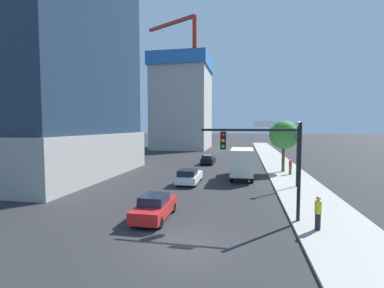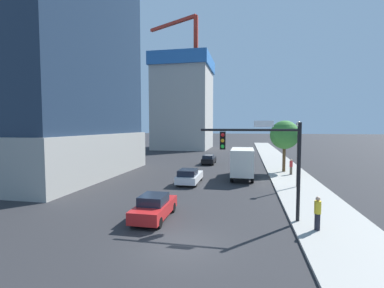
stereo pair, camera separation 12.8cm
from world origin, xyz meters
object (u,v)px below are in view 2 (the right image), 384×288
object	(u,v)px
car_white	(189,176)
traffic_light_pole	(263,151)
construction_building	(184,98)
car_red	(154,207)
box_truck	(242,162)
pedestrian_yellow_shirt	(318,213)
car_black	(209,159)
street_tree	(285,135)
street_lamp	(298,144)
pedestrian_red_shirt	(291,167)

from	to	relation	value
car_white	traffic_light_pole	bearing A→B (deg)	-55.98
construction_building	car_white	xyz separation A→B (m)	(10.03, -40.98, -11.79)
traffic_light_pole	car_white	distance (m)	11.77
car_red	box_truck	xyz separation A→B (m)	(4.99, 13.80, 1.09)
pedestrian_yellow_shirt	box_truck	bearing A→B (deg)	105.91
car_red	pedestrian_yellow_shirt	bearing A→B (deg)	-2.45
car_black	box_truck	xyz separation A→B (m)	(4.99, -10.38, 1.10)
construction_building	street_tree	distance (m)	39.08
street_lamp	car_white	distance (m)	10.38
street_lamp	pedestrian_red_shirt	distance (m)	7.02
pedestrian_red_shirt	car_black	bearing A→B (deg)	143.51
traffic_light_pole	pedestrian_yellow_shirt	world-z (taller)	traffic_light_pole
traffic_light_pole	pedestrian_red_shirt	world-z (taller)	traffic_light_pole
street_tree	car_white	distance (m)	13.36
street_tree	car_white	size ratio (longest dim) A/B	1.35
street_tree	car_black	world-z (taller)	street_tree
car_red	pedestrian_yellow_shirt	xyz separation A→B (m)	(9.03, -0.39, 0.34)
street_tree	car_black	xyz separation A→B (m)	(-9.79, 5.71, -3.81)
car_white	pedestrian_yellow_shirt	xyz separation A→B (m)	(9.03, -10.59, 0.33)
street_lamp	box_truck	size ratio (longest dim) A/B	0.85
pedestrian_red_shirt	traffic_light_pole	bearing A→B (deg)	-104.31
construction_building	car_black	world-z (taller)	construction_building
street_tree	pedestrian_red_shirt	world-z (taller)	street_tree
car_white	pedestrian_red_shirt	bearing A→B (deg)	31.61
car_white	box_truck	bearing A→B (deg)	35.80
car_red	pedestrian_yellow_shirt	size ratio (longest dim) A/B	2.36
car_red	box_truck	world-z (taller)	box_truck
construction_building	box_truck	size ratio (longest dim) A/B	4.50
street_tree	car_black	bearing A→B (deg)	149.75
pedestrian_yellow_shirt	car_black	bearing A→B (deg)	110.19
car_black	box_truck	bearing A→B (deg)	-64.33
street_lamp	car_black	size ratio (longest dim) A/B	1.38
construction_building	pedestrian_yellow_shirt	distance (m)	56.16
car_black	construction_building	bearing A→B (deg)	110.38
car_black	traffic_light_pole	bearing A→B (deg)	-74.86
box_truck	car_white	bearing A→B (deg)	-144.20
street_lamp	pedestrian_yellow_shirt	size ratio (longest dim) A/B	3.29
car_white	construction_building	bearing A→B (deg)	103.75
car_white	pedestrian_yellow_shirt	distance (m)	13.92
car_red	pedestrian_yellow_shirt	world-z (taller)	pedestrian_yellow_shirt
street_lamp	street_tree	bearing A→B (deg)	90.53
traffic_light_pole	pedestrian_yellow_shirt	distance (m)	4.26
box_truck	street_tree	bearing A→B (deg)	44.20
construction_building	car_red	size ratio (longest dim) A/B	7.39
street_lamp	car_red	world-z (taller)	street_lamp
car_white	car_red	size ratio (longest dim) A/B	1.08
street_tree	traffic_light_pole	bearing A→B (deg)	-101.18
car_red	pedestrian_red_shirt	size ratio (longest dim) A/B	2.39
car_black	car_red	xyz separation A→B (m)	(0.00, -24.18, 0.02)
construction_building	street_tree	size ratio (longest dim) A/B	5.08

